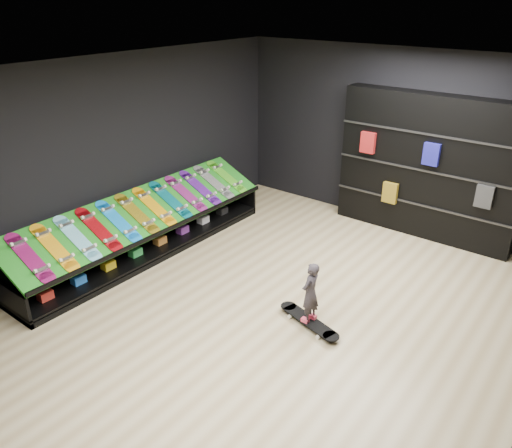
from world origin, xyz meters
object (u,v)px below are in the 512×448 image
Objects in this scene: display_rack at (146,237)px; back_shelving at (427,168)px; floor_skateboard at (309,323)px; child at (310,304)px.

display_rack is 4.68m from back_shelving.
display_rack is 3.10m from floor_skateboard.
floor_skateboard is 2.04× the size of child.
child is at bearing -91.24° from back_shelving.
back_shelving is 3.58m from floor_skateboard.
back_shelving is at bearing 177.72° from child.
child is at bearing -1.45° from display_rack.
child is (-0.07, -3.40, -0.85)m from back_shelving.
back_shelving is at bearing 46.33° from display_rack.
back_shelving reaches higher than display_rack.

